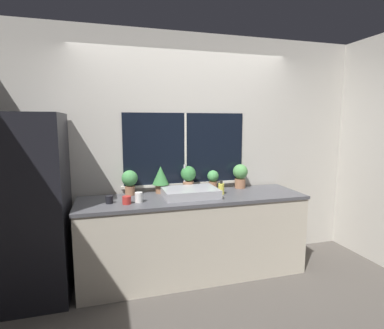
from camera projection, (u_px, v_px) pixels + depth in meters
name	position (u px, v px, depth m)	size (l,w,h in m)	color
ground_plane	(202.00, 289.00, 3.06)	(14.00, 14.00, 0.00)	#4C4742
wall_back	(185.00, 151.00, 3.56)	(8.00, 0.09, 2.70)	#BCB7AD
wall_right	(304.00, 143.00, 4.90)	(0.06, 7.00, 2.70)	#BCB7AD
counter	(194.00, 236.00, 3.31)	(2.45, 0.67, 0.89)	beige
refrigerator	(30.00, 209.00, 2.80)	(0.67, 0.70, 1.78)	black
sink	(190.00, 192.00, 3.23)	(0.58, 0.47, 0.32)	#ADADB2
potted_plant_far_left	(130.00, 180.00, 3.29)	(0.18, 0.18, 0.28)	#9E6B4C
potted_plant_left	(161.00, 177.00, 3.38)	(0.19, 0.19, 0.31)	#9E6B4C
potted_plant_center	(188.00, 177.00, 3.46)	(0.18, 0.18, 0.30)	#9E6B4C
potted_plant_right	(213.00, 179.00, 3.55)	(0.14, 0.14, 0.23)	#9E6B4C
potted_plant_far_right	(240.00, 174.00, 3.64)	(0.18, 0.18, 0.29)	#9E6B4C
soap_bottle	(221.00, 189.00, 3.33)	(0.07, 0.07, 0.16)	#DBD14C
mug_black	(109.00, 200.00, 2.96)	(0.07, 0.07, 0.08)	black
mug_red	(127.00, 200.00, 2.94)	(0.09, 0.09, 0.08)	#B72D28
mug_white	(139.00, 197.00, 2.99)	(0.08, 0.08, 0.10)	white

